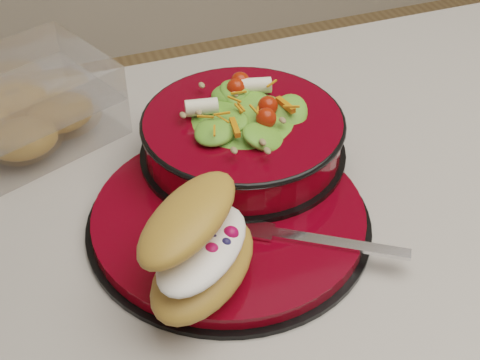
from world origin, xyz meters
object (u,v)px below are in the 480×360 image
object	(u,v)px
salad_bowl	(243,129)
pastry_box	(16,111)
dinner_plate	(230,217)
fork	(312,239)
croissant	(201,246)

from	to	relation	value
salad_bowl	pastry_box	xyz separation A→B (m)	(-0.24, 0.15, -0.01)
dinner_plate	fork	size ratio (longest dim) A/B	1.88
salad_bowl	pastry_box	bearing A→B (deg)	148.33
fork	pastry_box	distance (m)	0.39
pastry_box	dinner_plate	bearing A→B (deg)	-73.29
dinner_plate	croissant	size ratio (longest dim) A/B	1.81
salad_bowl	fork	size ratio (longest dim) A/B	1.48
salad_bowl	fork	bearing A→B (deg)	-84.17
fork	pastry_box	world-z (taller)	pastry_box
salad_bowl	pastry_box	size ratio (longest dim) A/B	0.91
fork	dinner_plate	bearing A→B (deg)	74.94
dinner_plate	salad_bowl	world-z (taller)	salad_bowl
croissant	pastry_box	distance (m)	0.34
salad_bowl	pastry_box	distance (m)	0.28
croissant	pastry_box	size ratio (longest dim) A/B	0.64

